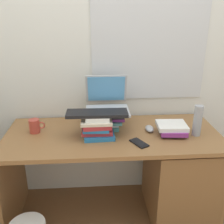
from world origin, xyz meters
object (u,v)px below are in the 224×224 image
Objects in this scene: desk at (164,171)px; laptop at (107,102)px; keyboard at (97,113)px; computer_mouse at (149,129)px; book_stack_side at (172,129)px; water_bottle at (198,121)px; book_stack_tall at (108,119)px; mug at (35,126)px; book_stack_keyboard_riser at (97,126)px; cell_phone at (139,143)px.

desk is 4.87× the size of laptop.
computer_mouse is at bearing 9.71° from keyboard.
book_stack_side is 0.52m from laptop.
water_bottle is at bearing -9.20° from book_stack_side.
book_stack_side is (0.02, -0.01, 0.37)m from desk.
book_stack_tall is at bearing -88.88° from laptop.
book_stack_side is at bearing -22.55° from computer_mouse.
mug is (-0.84, 0.03, 0.03)m from computer_mouse.
computer_mouse is at bearing 8.62° from book_stack_keyboard_riser.
mug is (-0.45, 0.09, -0.12)m from keyboard.
book_stack_keyboard_riser is 0.46m from mug.
keyboard is 4.04× the size of computer_mouse.
book_stack_keyboard_riser is 0.39m from computer_mouse.
keyboard is at bearing 101.14° from book_stack_keyboard_riser.
keyboard reaches higher than cell_phone.
book_stack_side is at bearing -30.64° from desk.
laptop is 0.67m from water_bottle.
mug is at bearing 173.86° from water_bottle.
cell_phone is at bearing -148.35° from desk.
water_bottle is at bearing -19.55° from laptop.
book_stack_keyboard_riser is at bearing -171.38° from computer_mouse.
mug is (-0.96, 0.08, 0.38)m from desk.
desk is 0.65m from book_stack_keyboard_riser.
keyboard reaches higher than computer_mouse.
water_bottle is 0.45m from cell_phone.
water_bottle is (0.32, -0.09, 0.09)m from computer_mouse.
computer_mouse is 0.76× the size of cell_phone.
mug is (-0.45, 0.09, -0.02)m from book_stack_keyboard_riser.
book_stack_tall is 0.18m from keyboard.
computer_mouse is at bearing -12.35° from book_stack_tall.
computer_mouse is 0.47× the size of water_bottle.
cell_phone is (0.27, -0.13, -0.07)m from book_stack_keyboard_riser.
cell_phone is at bearing -166.55° from water_bottle.
cell_phone is at bearing -58.69° from laptop.
mug is at bearing 177.61° from computer_mouse.
keyboard reaches higher than mug.
cell_phone is at bearing -52.84° from book_stack_tall.
book_stack_side is (0.53, -0.00, -0.03)m from book_stack_keyboard_riser.
book_stack_side is at bearing -15.82° from book_stack_tall.
water_bottle reaches higher than keyboard.
book_stack_side is 0.67× the size of laptop.
cell_phone is (-0.26, -0.13, -0.04)m from book_stack_side.
water_bottle reaches higher than mug.
book_stack_side is 0.18m from water_bottle.
water_bottle is (0.70, -0.03, 0.04)m from book_stack_keyboard_riser.
computer_mouse is (0.31, -0.13, -0.17)m from laptop.
book_stack_side is (0.45, -0.13, -0.03)m from book_stack_tall.
water_bottle reaches higher than book_stack_tall.
desk is 0.71m from keyboard.
keyboard is at bearing -171.42° from computer_mouse.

